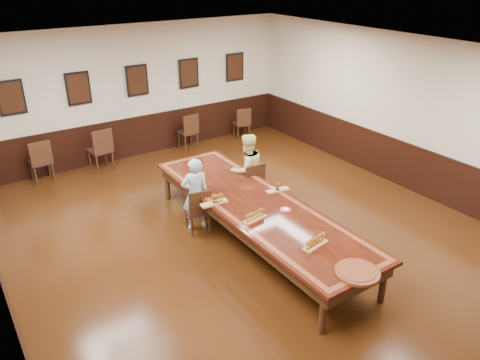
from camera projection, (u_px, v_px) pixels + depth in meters
floor at (256, 242)px, 8.28m from camera, size 8.00×10.00×0.02m
ceiling at (259, 57)px, 6.90m from camera, size 8.00×10.00×0.02m
wall_back at (137, 92)px, 11.36m from camera, size 8.00×0.02×3.20m
wall_right at (415, 116)px, 9.61m from camera, size 0.02×10.00×3.20m
chair_man at (197, 209)px, 8.43m from camera, size 0.49×0.52×0.87m
chair_woman at (250, 183)px, 9.31m from camera, size 0.45×0.49×0.94m
spare_chair_a at (40, 160)px, 10.35m from camera, size 0.48×0.52×0.98m
spare_chair_b at (100, 149)px, 10.91m from camera, size 0.54×0.58×1.03m
spare_chair_c at (188, 131)px, 12.21m from camera, size 0.45×0.49×0.93m
spare_chair_d at (242, 123)px, 12.93m from camera, size 0.50×0.53×0.87m
person_man at (195, 194)px, 8.40m from camera, size 0.56×0.43×1.39m
person_woman at (247, 170)px, 9.28m from camera, size 0.74×0.58×1.48m
pink_phone at (273, 188)px, 8.49m from camera, size 0.14×0.16×0.01m
wainscoting at (256, 216)px, 8.06m from camera, size 8.00×10.00×1.00m
conference_table at (256, 211)px, 8.01m from camera, size 1.40×5.00×0.76m
posters at (137, 80)px, 11.18m from camera, size 6.14×0.04×0.74m
flight_a at (216, 199)px, 7.92m from camera, size 0.49×0.18×0.18m
flight_b at (278, 187)px, 8.36m from camera, size 0.44×0.19×0.16m
flight_c at (255, 216)px, 7.43m from camera, size 0.43×0.19×0.16m
flight_d at (316, 242)px, 6.74m from camera, size 0.46×0.22×0.17m
red_plate_grp at (285, 210)px, 7.74m from camera, size 0.20×0.20×0.03m
carved_platter at (357, 272)px, 6.17m from camera, size 0.73×0.73×0.05m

